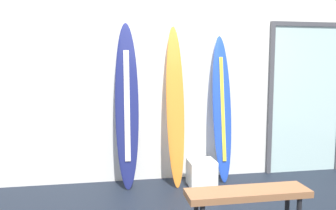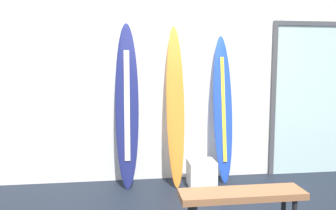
{
  "view_description": "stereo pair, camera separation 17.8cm",
  "coord_description": "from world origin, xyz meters",
  "px_view_note": "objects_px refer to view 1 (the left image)",
  "views": [
    {
      "loc": [
        -0.81,
        -3.31,
        1.54
      ],
      "look_at": [
        -0.05,
        0.95,
        1.04
      ],
      "focal_mm": 36.66,
      "sensor_mm": 36.0,
      "label": 1
    },
    {
      "loc": [
        -0.63,
        -3.34,
        1.54
      ],
      "look_at": [
        -0.05,
        0.95,
        1.04
      ],
      "focal_mm": 36.66,
      "sensor_mm": 36.0,
      "label": 2
    }
  ],
  "objects_px": {
    "surfboard_navy": "(127,105)",
    "glass_door": "(306,96)",
    "surfboard_cobalt": "(222,110)",
    "display_block_left": "(202,173)",
    "bench": "(248,196)",
    "surfboard_sunset": "(175,106)"
  },
  "relations": [
    {
      "from": "display_block_left",
      "to": "glass_door",
      "type": "relative_size",
      "value": 0.16
    },
    {
      "from": "surfboard_cobalt",
      "to": "bench",
      "type": "height_order",
      "value": "surfboard_cobalt"
    },
    {
      "from": "surfboard_sunset",
      "to": "surfboard_cobalt",
      "type": "height_order",
      "value": "surfboard_sunset"
    },
    {
      "from": "surfboard_cobalt",
      "to": "glass_door",
      "type": "distance_m",
      "value": 1.34
    },
    {
      "from": "display_block_left",
      "to": "glass_door",
      "type": "xyz_separation_m",
      "value": [
        1.64,
        0.35,
        0.94
      ]
    },
    {
      "from": "display_block_left",
      "to": "glass_door",
      "type": "height_order",
      "value": "glass_door"
    },
    {
      "from": "surfboard_navy",
      "to": "surfboard_cobalt",
      "type": "xyz_separation_m",
      "value": [
        1.26,
        0.01,
        -0.09
      ]
    },
    {
      "from": "glass_door",
      "to": "surfboard_cobalt",
      "type": "bearing_deg",
      "value": -172.47
    },
    {
      "from": "surfboard_sunset",
      "to": "bench",
      "type": "bearing_deg",
      "value": -76.39
    },
    {
      "from": "glass_door",
      "to": "bench",
      "type": "bearing_deg",
      "value": -132.98
    },
    {
      "from": "surfboard_sunset",
      "to": "display_block_left",
      "type": "distance_m",
      "value": 0.93
    },
    {
      "from": "surfboard_cobalt",
      "to": "display_block_left",
      "type": "relative_size",
      "value": 5.63
    },
    {
      "from": "surfboard_cobalt",
      "to": "display_block_left",
      "type": "xyz_separation_m",
      "value": [
        -0.32,
        -0.18,
        -0.79
      ]
    },
    {
      "from": "surfboard_navy",
      "to": "glass_door",
      "type": "height_order",
      "value": "glass_door"
    },
    {
      "from": "surfboard_navy",
      "to": "display_block_left",
      "type": "relative_size",
      "value": 6.06
    },
    {
      "from": "surfboard_navy",
      "to": "display_block_left",
      "type": "height_order",
      "value": "surfboard_navy"
    },
    {
      "from": "surfboard_cobalt",
      "to": "surfboard_sunset",
      "type": "bearing_deg",
      "value": -176.19
    },
    {
      "from": "surfboard_sunset",
      "to": "surfboard_cobalt",
      "type": "xyz_separation_m",
      "value": [
        0.64,
        0.04,
        -0.07
      ]
    },
    {
      "from": "surfboard_sunset",
      "to": "glass_door",
      "type": "bearing_deg",
      "value": 6.32
    },
    {
      "from": "surfboard_sunset",
      "to": "surfboard_cobalt",
      "type": "bearing_deg",
      "value": 3.81
    },
    {
      "from": "surfboard_sunset",
      "to": "glass_door",
      "type": "height_order",
      "value": "glass_door"
    },
    {
      "from": "surfboard_sunset",
      "to": "glass_door",
      "type": "relative_size",
      "value": 0.96
    }
  ]
}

